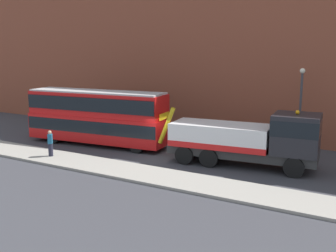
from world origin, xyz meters
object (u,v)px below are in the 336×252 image
pedestrian_onlooker (50,144)px  recovery_tow_truck (249,139)px  double_decker_bus (97,115)px  street_lamp (301,103)px

pedestrian_onlooker → recovery_tow_truck: bearing=-14.8°
pedestrian_onlooker → double_decker_bus: bearing=51.8°
double_decker_bus → pedestrian_onlooker: (-0.17, -4.60, -1.25)m
double_decker_bus → pedestrian_onlooker: 4.77m
recovery_tow_truck → pedestrian_onlooker: (-11.93, -4.65, -0.77)m
recovery_tow_truck → street_lamp: 5.70m
recovery_tow_truck → double_decker_bus: size_ratio=0.91×
recovery_tow_truck → double_decker_bus: (-11.76, -0.05, 0.47)m
recovery_tow_truck → double_decker_bus: double_decker_bus is taller
pedestrian_onlooker → street_lamp: 17.07m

